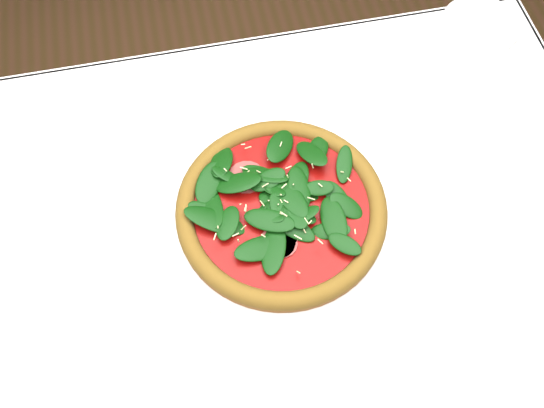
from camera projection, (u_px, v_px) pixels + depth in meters
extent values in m
plane|color=brown|center=(265.00, 353.00, 1.62)|extent=(6.00, 6.00, 0.00)
cube|color=white|center=(260.00, 237.00, 0.97)|extent=(1.20, 0.80, 0.04)
cylinder|color=#4F361F|center=(7.00, 219.00, 1.41)|extent=(0.06, 0.06, 0.71)
cylinder|color=#4F361F|center=(447.00, 139.00, 1.51)|extent=(0.06, 0.06, 0.71)
cube|color=white|center=(222.00, 82.00, 1.24)|extent=(1.20, 0.01, 0.22)
cylinder|color=white|center=(281.00, 215.00, 0.96)|extent=(0.38, 0.38, 0.01)
torus|color=white|center=(281.00, 213.00, 0.96)|extent=(0.38, 0.38, 0.01)
cylinder|color=#945A23|center=(281.00, 211.00, 0.95)|extent=(0.33, 0.33, 0.01)
torus|color=#B6802A|center=(281.00, 208.00, 0.95)|extent=(0.34, 0.34, 0.03)
cylinder|color=#8D0B05|center=(281.00, 208.00, 0.95)|extent=(0.28, 0.28, 0.00)
cylinder|color=brown|center=(281.00, 207.00, 0.94)|extent=(0.24, 0.24, 0.00)
ellipsoid|color=#0C3A0A|center=(282.00, 204.00, 0.93)|extent=(0.27, 0.27, 0.03)
cylinder|color=beige|center=(282.00, 202.00, 0.93)|extent=(0.24, 0.24, 0.00)
cylinder|color=white|center=(480.00, 25.00, 1.16)|extent=(0.15, 0.15, 0.01)
torus|color=white|center=(481.00, 24.00, 1.15)|extent=(0.15, 0.15, 0.01)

